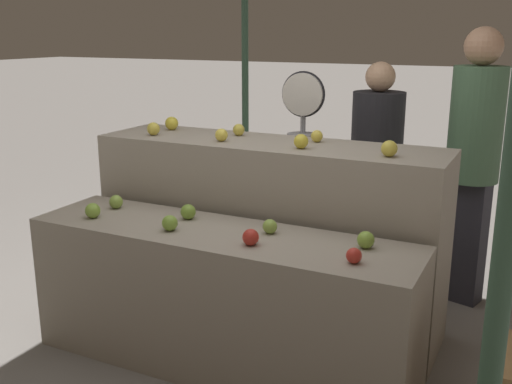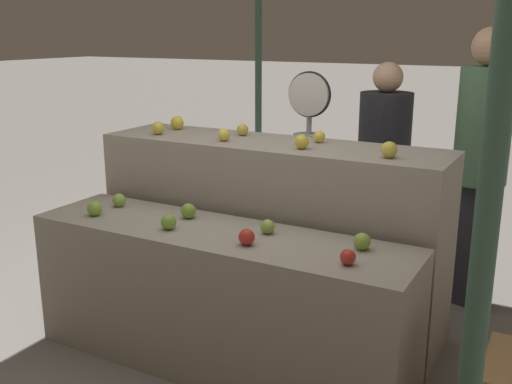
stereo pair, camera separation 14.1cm
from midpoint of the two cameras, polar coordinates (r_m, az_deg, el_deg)
name	(u,v)px [view 1 (the left image)]	position (r m, az deg, el deg)	size (l,w,h in m)	color
ground_plane	(221,364)	(3.45, -4.55, -16.03)	(60.00, 60.00, 0.00)	slate
display_counter_front	(220,300)	(3.27, -4.70, -10.23)	(2.11, 0.55, 0.77)	gray
display_counter_back	(268,234)	(3.68, 0.04, -4.02)	(2.11, 0.55, 1.15)	gray
apple_front_0	(93,211)	(3.47, -16.42, -1.72)	(0.08, 0.08, 0.08)	#84AD3D
apple_front_1	(170,223)	(3.16, -9.49, -2.94)	(0.08, 0.08, 0.08)	#7AA338
apple_front_2	(251,237)	(2.91, -1.91, -4.33)	(0.08, 0.08, 0.08)	#B72D23
apple_front_3	(354,256)	(2.72, 7.84, -6.03)	(0.07, 0.07, 0.07)	#B72D23
apple_front_4	(116,202)	(3.62, -14.28, -0.92)	(0.08, 0.08, 0.08)	#8EB247
apple_front_5	(188,212)	(3.34, -7.69, -1.89)	(0.08, 0.08, 0.08)	#7AA338
apple_front_6	(270,226)	(3.08, 0.02, -3.30)	(0.08, 0.08, 0.08)	#8EB247
apple_front_7	(366,240)	(2.91, 9.04, -4.53)	(0.08, 0.08, 0.08)	#84AD3D
apple_back_0	(153,129)	(3.83, -10.80, 5.93)	(0.08, 0.08, 0.08)	gold
apple_back_1	(221,135)	(3.56, -4.46, 5.43)	(0.08, 0.08, 0.08)	yellow
apple_back_2	(301,141)	(3.33, 3.09, 4.83)	(0.08, 0.08, 0.08)	gold
apple_back_3	(389,149)	(3.17, 11.33, 4.07)	(0.09, 0.09, 0.09)	gold
apple_back_4	(172,123)	(4.01, -9.04, 6.47)	(0.09, 0.09, 0.09)	gold
apple_back_5	(239,130)	(3.75, -2.74, 5.93)	(0.07, 0.07, 0.07)	gold
apple_back_6	(317,136)	(3.54, 4.67, 5.32)	(0.07, 0.07, 0.07)	yellow
produce_scale	(302,130)	(4.16, 3.45, 5.87)	(0.31, 0.20, 1.52)	#99999E
person_vendor_at_scale	(376,158)	(4.36, 10.46, 3.23)	(0.38, 0.38, 1.58)	#2D2D38
person_customer_left	(474,147)	(4.07, 19.12, 4.06)	(0.41, 0.41, 1.81)	#2D2D38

